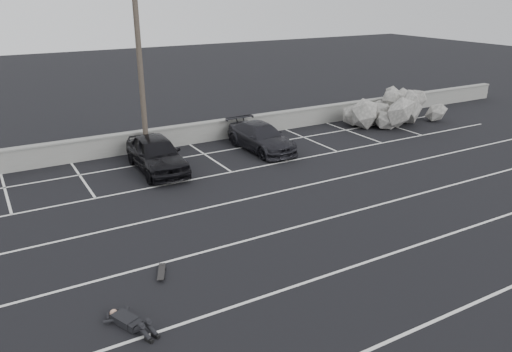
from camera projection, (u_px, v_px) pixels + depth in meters
ground at (343, 270)px, 14.53m from camera, size 120.00×120.00×0.00m
seawall at (170, 136)px, 25.70m from camera, size 50.00×0.45×1.06m
stall_lines at (263, 215)px, 18.07m from camera, size 36.00×20.05×0.01m
car_left at (156, 154)px, 22.23m from camera, size 1.99×4.69×1.58m
car_right at (261, 137)px, 25.16m from camera, size 2.04×4.67×1.34m
utility_pole at (139, 56)px, 22.84m from camera, size 1.27×0.25×9.52m
trash_bin at (361, 113)px, 30.75m from camera, size 0.77×0.77×1.00m
riprap_pile at (390, 113)px, 30.22m from camera, size 6.90×4.83×1.43m
person at (125, 316)px, 12.15m from camera, size 2.31×2.66×0.42m
skateboard at (161, 273)px, 14.28m from camera, size 0.47×0.75×0.09m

